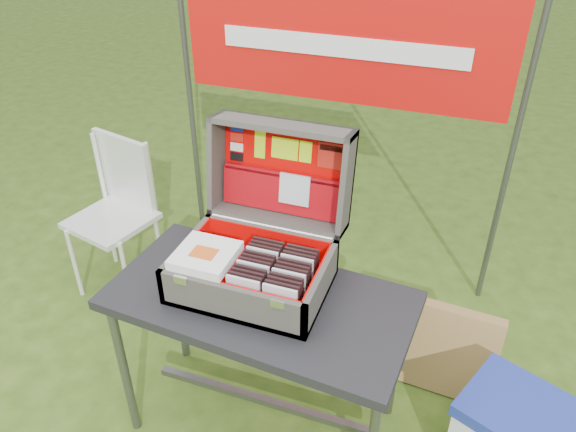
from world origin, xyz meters
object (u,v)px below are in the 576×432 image
at_px(suitcase, 256,220).
at_px(chair, 111,222).
at_px(table, 262,362).
at_px(cardboard_box, 448,351).

height_order(suitcase, chair, suitcase).
xyz_separation_m(table, cardboard_box, (0.70, 0.45, -0.13)).
bearing_deg(chair, cardboard_box, 9.83).
bearing_deg(cardboard_box, table, -143.01).
xyz_separation_m(suitcase, cardboard_box, (0.75, 0.35, -0.75)).
bearing_deg(cardboard_box, chair, -179.71).
distance_m(table, cardboard_box, 0.85).
relative_size(chair, cardboard_box, 1.93).
bearing_deg(chair, table, -13.96).
bearing_deg(chair, suitcase, -10.68).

